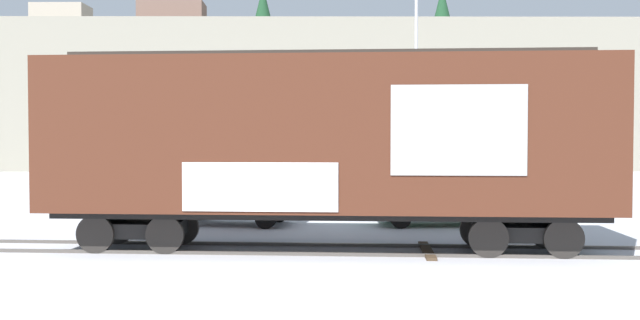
% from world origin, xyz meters
% --- Properties ---
extents(ground_plane, '(260.00, 260.00, 0.00)m').
position_xyz_m(ground_plane, '(0.00, 0.00, 0.00)').
color(ground_plane, '#B2B5BC').
extents(track, '(59.95, 5.93, 0.08)m').
position_xyz_m(track, '(1.43, -0.03, 0.04)').
color(track, '#4C4742').
rests_on(track, ground_plane).
extents(freight_car, '(13.62, 4.00, 4.89)m').
position_xyz_m(freight_car, '(1.06, -0.00, 2.76)').
color(freight_car, '#472316').
rests_on(freight_car, ground_plane).
extents(flagpole, '(1.46, 0.63, 9.77)m').
position_xyz_m(flagpole, '(4.86, 9.14, 6.19)').
color(flagpole, silver).
rests_on(flagpole, ground_plane).
extents(hillside, '(132.21, 38.80, 17.80)m').
position_xyz_m(hillside, '(-0.03, 59.35, 6.48)').
color(hillside, gray).
rests_on(hillside, ground_plane).
extents(parked_car_silver, '(4.36, 2.60, 1.72)m').
position_xyz_m(parked_car_silver, '(-1.95, 5.22, 0.86)').
color(parked_car_silver, '#B7BABF').
rests_on(parked_car_silver, ground_plane).
extents(parked_car_green, '(4.07, 2.03, 1.58)m').
position_xyz_m(parked_car_green, '(4.70, 5.04, 0.79)').
color(parked_car_green, '#1E5933').
rests_on(parked_car_green, ground_plane).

